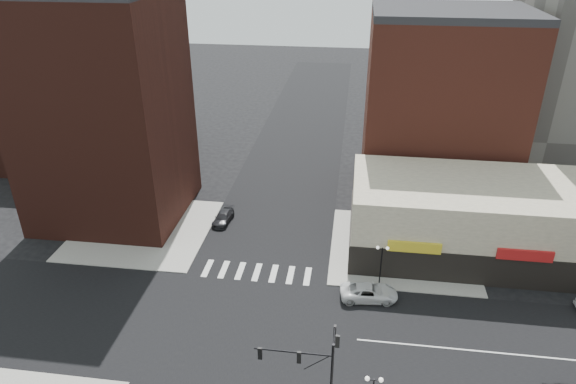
# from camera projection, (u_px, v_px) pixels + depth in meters

# --- Properties ---
(ground) EXTENTS (240.00, 240.00, 0.00)m
(ground) POSITION_uv_depth(u_px,v_px,m) (240.00, 329.00, 44.13)
(ground) COLOR black
(ground) RESTS_ON ground
(road_ew) EXTENTS (200.00, 14.00, 0.02)m
(road_ew) POSITION_uv_depth(u_px,v_px,m) (240.00, 328.00, 44.13)
(road_ew) COLOR black
(road_ew) RESTS_ON ground
(road_ns) EXTENTS (14.00, 200.00, 0.02)m
(road_ns) POSITION_uv_depth(u_px,v_px,m) (240.00, 328.00, 44.13)
(road_ns) COLOR black
(road_ns) RESTS_ON ground
(sidewalk_nw) EXTENTS (15.00, 15.00, 0.12)m
(sidewalk_nw) POSITION_uv_depth(u_px,v_px,m) (144.00, 229.00, 58.63)
(sidewalk_nw) COLOR gray
(sidewalk_nw) RESTS_ON ground
(sidewalk_ne) EXTENTS (15.00, 15.00, 0.12)m
(sidewalk_ne) POSITION_uv_depth(u_px,v_px,m) (401.00, 248.00, 55.16)
(sidewalk_ne) COLOR gray
(sidewalk_ne) RESTS_ON ground
(building_nw) EXTENTS (16.00, 15.00, 25.00)m
(building_nw) POSITION_uv_depth(u_px,v_px,m) (104.00, 112.00, 57.03)
(building_nw) COLOR #3D1A13
(building_nw) RESTS_ON ground
(building_nw_low) EXTENTS (20.00, 18.00, 12.00)m
(building_nw_low) POSITION_uv_depth(u_px,v_px,m) (75.00, 118.00, 75.22)
(building_nw_low) COLOR #3D1A13
(building_nw_low) RESTS_ON ground
(building_ne_midrise) EXTENTS (18.00, 15.00, 22.00)m
(building_ne_midrise) POSITION_uv_depth(u_px,v_px,m) (440.00, 109.00, 62.86)
(building_ne_midrise) COLOR maroon
(building_ne_midrise) RESTS_ON ground
(building_ne_row) EXTENTS (24.20, 12.20, 8.00)m
(building_ne_row) POSITION_uv_depth(u_px,v_px,m) (468.00, 224.00, 53.34)
(building_ne_row) COLOR beige
(building_ne_row) RESTS_ON ground
(traffic_signal) EXTENTS (5.59, 3.09, 7.77)m
(traffic_signal) POSITION_uv_depth(u_px,v_px,m) (318.00, 362.00, 34.10)
(traffic_signal) COLOR black
(traffic_signal) RESTS_ON ground
(street_lamp_ne) EXTENTS (1.22, 0.32, 4.16)m
(street_lamp_ne) POSITION_uv_depth(u_px,v_px,m) (382.00, 255.00, 48.25)
(street_lamp_ne) COLOR black
(street_lamp_ne) RESTS_ON sidewalk_ne
(white_suv) EXTENTS (5.53, 2.98, 1.47)m
(white_suv) POSITION_uv_depth(u_px,v_px,m) (369.00, 292.00, 47.38)
(white_suv) COLOR silver
(white_suv) RESTS_ON ground
(dark_sedan_north) EXTENTS (2.11, 4.35, 1.22)m
(dark_sedan_north) POSITION_uv_depth(u_px,v_px,m) (223.00, 217.00, 59.97)
(dark_sedan_north) COLOR black
(dark_sedan_north) RESTS_ON ground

